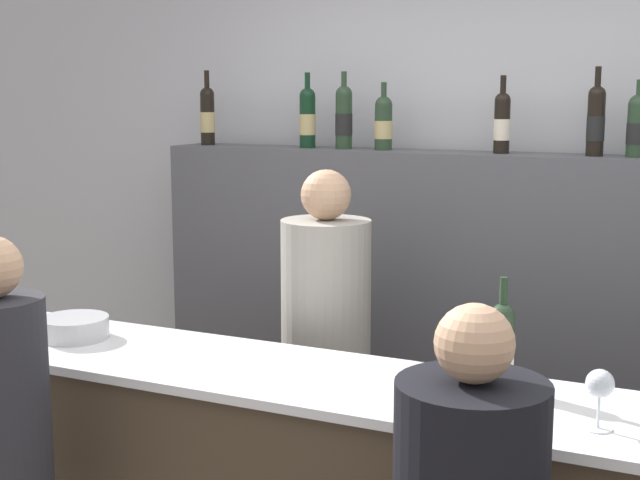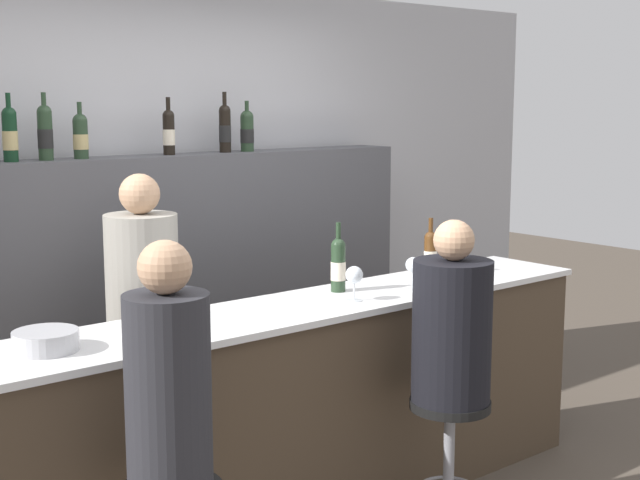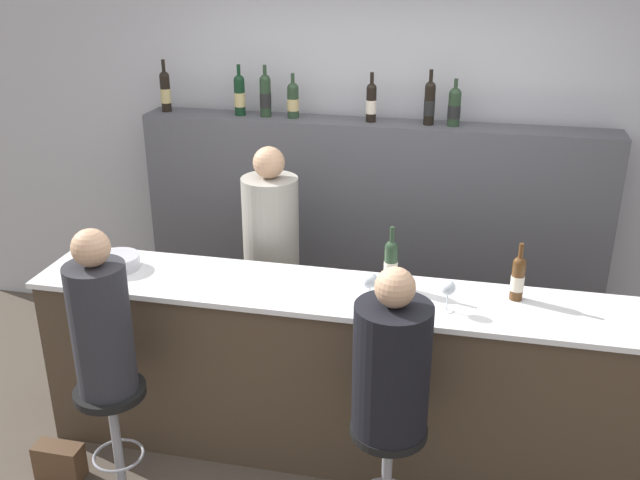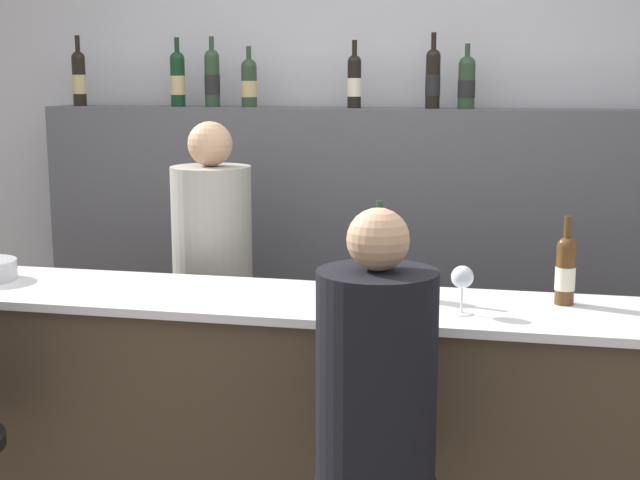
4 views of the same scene
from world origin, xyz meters
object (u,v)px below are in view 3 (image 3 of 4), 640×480
Objects in this scene: metal_bowl at (118,262)px; wine_glass_0 at (370,282)px; wine_bottle_backbar_6 at (454,107)px; wine_bottle_backbar_0 at (165,91)px; wine_bottle_counter_0 at (391,263)px; wine_bottle_backbar_4 at (371,102)px; bar_stool_left at (113,411)px; guest_seated_left at (101,322)px; wine_bottle_backbar_2 at (265,95)px; bar_stool_right at (388,450)px; wine_bottle_backbar_5 at (430,102)px; handbag at (60,461)px; wine_bottle_backbar_1 at (240,95)px; wine_bottle_counter_1 at (518,277)px; guest_seated_right at (392,363)px; wine_bottle_backbar_3 at (293,100)px; bartender at (272,281)px; wine_glass_1 at (448,289)px.

wine_glass_0 is at bearing -4.28° from metal_bowl.
wine_bottle_backbar_0 is at bearing -180.00° from wine_bottle_backbar_6.
wine_bottle_counter_0 is 1.08× the size of wine_bottle_backbar_4.
guest_seated_left is (-0.00, 0.00, 0.52)m from bar_stool_left.
bar_stool_left is at bearing -100.89° from wine_bottle_backbar_2.
wine_bottle_backbar_6 is 0.34× the size of guest_seated_left.
bar_stool_right is at bearing -44.36° from wine_bottle_backbar_0.
handbag is (-1.76, -1.74, -1.68)m from wine_bottle_backbar_5.
wine_bottle_backbar_0 is 2.20m from bar_stool_left.
wine_bottle_backbar_4 is 1.07× the size of wine_bottle_backbar_6.
wine_bottle_backbar_5 reaches higher than wine_bottle_backbar_1.
wine_bottle_backbar_5 is 0.55× the size of bar_stool_left.
wine_bottle_backbar_2 is at bearing 125.13° from wine_glass_0.
wine_bottle_backbar_0 is at bearing 154.98° from wine_bottle_counter_1.
wine_bottle_backbar_1 is 1.06× the size of wine_bottle_backbar_4.
bar_stool_left is 1.49m from guest_seated_right.
wine_bottle_backbar_3 is at bearing 117.18° from bar_stool_right.
wine_bottle_backbar_6 is at bearing 48.27° from guest_seated_left.
metal_bowl is at bearing 73.08° from handbag.
wine_glass_1 is at bearing -32.18° from bartender.
wine_bottle_counter_1 is 0.92× the size of wine_bottle_backbar_1.
wine_glass_0 is 0.38m from wine_glass_1.
wine_bottle_backbar_0 reaches higher than wine_bottle_backbar_2.
wine_bottle_backbar_4 is at bearing 102.35° from bar_stool_right.
wine_bottle_backbar_4 is 1.95m from guest_seated_right.
wine_bottle_backbar_2 is 0.42× the size of guest_seated_right.
wine_bottle_counter_0 is at bearing 98.21° from bar_stool_right.
wine_bottle_backbar_4 is 2.39m from bar_stool_left.
wine_bottle_backbar_1 is 1.15× the size of wine_bottle_backbar_3.
wine_bottle_counter_0 is 2.10m from wine_bottle_backbar_0.
guest_seated_right reaches higher than wine_glass_1.
bar_stool_left is (-1.63, -0.45, -0.65)m from wine_glass_1.
wine_bottle_backbar_0 is 1.04× the size of wine_bottle_backbar_1.
wine_glass_0 is at bearing 110.91° from bar_stool_right.
wine_glass_0 is 1.07m from bartender.
wine_bottle_backbar_1 is 0.18m from wine_bottle_backbar_2.
wine_bottle_counter_1 reaches higher than wine_glass_0.
wine_bottle_backbar_2 is at bearing 146.28° from wine_bottle_counter_1.
wine_bottle_backbar_1 is at bearing 180.00° from wine_bottle_backbar_4.
wine_bottle_backbar_4 is at bearing 130.56° from wine_bottle_counter_1.
wine_bottle_counter_1 is at bearing 18.42° from guest_seated_left.
wine_bottle_backbar_3 is at bearing 0.00° from wine_bottle_backbar_2.
guest_seated_right is at bearing 0.00° from handbag.
wine_bottle_backbar_4 is at bearing 0.00° from wine_bottle_backbar_1.
wine_bottle_backbar_6 is at bearing 0.00° from wine_bottle_backbar_2.
wine_bottle_counter_1 is 2.06m from wine_bottle_backbar_2.
wine_bottle_backbar_2 is at bearing 107.72° from bartender.
wine_bottle_backbar_2 is 1.94m from guest_seated_left.
handbag is at bearing -111.78° from wine_bottle_backbar_2.
wine_bottle_backbar_1 reaches higher than wine_bottle_counter_1.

